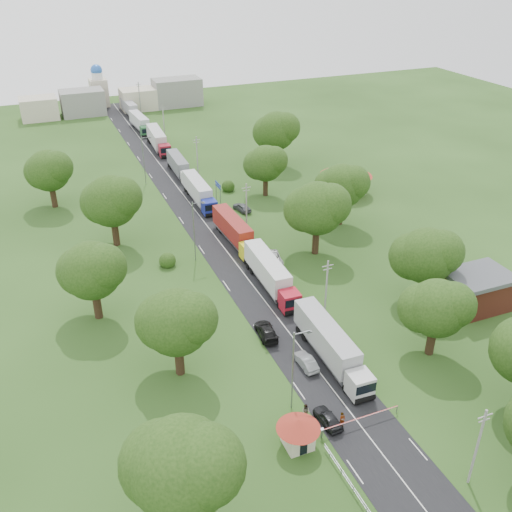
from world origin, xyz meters
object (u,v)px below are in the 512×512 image
boom_barrier (349,422)px  pedestrian_near (342,420)px  truck_0 (330,345)px  car_lane_front (328,418)px  guard_booth (298,430)px  car_lane_mid (306,362)px  info_sign (218,188)px

boom_barrier → pedestrian_near: (-0.55, 0.50, 0.04)m
truck_0 → car_lane_front: 10.48m
guard_booth → pedestrian_near: 5.46m
car_lane_front → pedestrian_near: pedestrian_near is taller
boom_barrier → car_lane_front: size_ratio=2.30×
guard_booth → pedestrian_near: bearing=5.4°
car_lane_front → truck_0: bearing=-123.2°
truck_0 → car_lane_mid: 3.52m
car_lane_mid → pedestrian_near: bearing=83.3°
car_lane_front → car_lane_mid: size_ratio=0.96×
info_sign → truck_0: size_ratio=0.26×
boom_barrier → car_lane_front: 2.23m
guard_booth → truck_0: 14.04m
boom_barrier → truck_0: bearing=71.6°
info_sign → boom_barrier: bearing=-96.2°
boom_barrier → pedestrian_near: pedestrian_near is taller
info_sign → pedestrian_near: bearing=-96.8°
pedestrian_near → car_lane_front: bearing=127.1°
truck_0 → car_lane_mid: bearing=179.7°
guard_booth → car_lane_mid: (6.20, 10.51, -1.47)m
pedestrian_near → boom_barrier: bearing=-53.0°
boom_barrier → car_lane_front: car_lane_front is taller
guard_booth → car_lane_front: (4.20, 1.50, -1.48)m
car_lane_mid → truck_0: bearing=178.2°
boom_barrier → pedestrian_near: 0.74m
truck_0 → guard_booth: bearing=-131.7°
info_sign → car_lane_mid: size_ratio=0.98×
info_sign → pedestrian_near: info_sign is taller
guard_booth → car_lane_front: guard_booth is taller
car_lane_mid → boom_barrier: bearing=86.5°
guard_booth → boom_barrier: bearing=0.0°
guard_booth → info_sign: info_sign is taller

